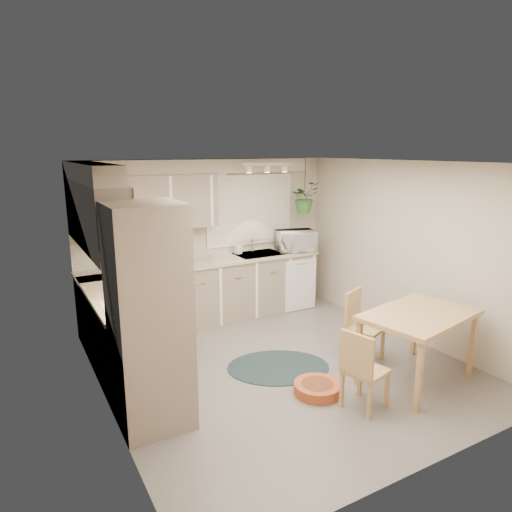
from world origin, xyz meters
name	(u,v)px	position (x,y,z in m)	size (l,w,h in m)	color
floor	(282,366)	(0.00, 0.00, 0.00)	(4.20, 4.20, 0.00)	slate
ceiling	(284,163)	(0.00, 0.00, 2.40)	(4.20, 4.20, 0.00)	silver
wall_back	(209,239)	(0.00, 2.10, 1.20)	(4.00, 0.04, 2.40)	#B6AB96
wall_front	(433,332)	(0.00, -2.10, 1.20)	(4.00, 0.04, 2.40)	#B6AB96
wall_left	(102,297)	(-2.00, 0.00, 1.20)	(0.04, 4.20, 2.40)	#B6AB96
wall_right	(408,251)	(2.00, 0.00, 1.20)	(0.04, 4.20, 2.40)	#B6AB96
base_cab_left	(119,333)	(-1.70, 0.88, 0.45)	(0.60, 1.85, 0.90)	gray
base_cab_back	(206,292)	(-0.20, 1.80, 0.45)	(3.60, 0.60, 0.90)	gray
counter_left	(117,295)	(-1.69, 0.88, 0.92)	(0.64, 1.89, 0.04)	tan
counter_back	(206,262)	(-0.20, 1.79, 0.92)	(3.64, 0.64, 0.04)	tan
oven_stack	(149,318)	(-1.68, -0.38, 1.05)	(0.65, 0.65, 2.10)	gray
wall_oven_face	(183,312)	(-1.35, -0.38, 1.05)	(0.02, 0.56, 0.58)	silver
upper_cab_left	(96,216)	(-1.82, 1.00, 1.83)	(0.35, 2.00, 0.75)	gray
upper_cab_back	(146,203)	(-1.00, 1.93, 1.83)	(2.00, 0.35, 0.75)	gray
soffit_left	(90,172)	(-1.85, 1.00, 2.30)	(0.30, 2.00, 0.20)	#B6AB96
soffit_back	(199,166)	(-0.20, 1.95, 2.30)	(3.60, 0.30, 0.20)	#B6AB96
cooktop	(130,307)	(-1.68, 0.30, 0.94)	(0.52, 0.58, 0.02)	silver
range_hood	(126,265)	(-1.70, 0.30, 1.40)	(0.40, 0.60, 0.14)	silver
window_blinds	(250,210)	(0.70, 2.07, 1.60)	(1.40, 0.02, 1.00)	silver
window_frame	(250,210)	(0.70, 2.08, 1.60)	(1.50, 0.02, 1.10)	white
sink	(259,256)	(0.70, 1.80, 0.90)	(0.70, 0.48, 0.10)	#9C9EA3
dishwasher_front	(301,285)	(1.30, 1.49, 0.42)	(0.58, 0.01, 0.83)	silver
track_light_bar	(267,164)	(0.70, 1.55, 2.33)	(0.80, 0.04, 0.04)	silver
wall_clock	(218,174)	(0.15, 2.07, 2.18)	(0.30, 0.30, 0.03)	#E6AC51
dining_table	(417,347)	(1.13, -1.01, 0.40)	(1.27, 0.84, 0.80)	tan
chair_left	(366,368)	(0.25, -1.15, 0.42)	(0.39, 0.39, 0.84)	tan
chair_back	(366,326)	(0.99, -0.34, 0.43)	(0.40, 0.40, 0.86)	tan
braided_rug	(278,367)	(-0.06, -0.02, 0.01)	(1.22, 0.92, 0.01)	black
pet_bed	(317,389)	(-0.01, -0.73, 0.06)	(0.50, 0.50, 0.12)	#B93E25
microwave	(296,239)	(1.33, 1.70, 1.14)	(0.60, 0.33, 0.41)	silver
soap_bottle	(238,251)	(0.42, 1.95, 0.99)	(0.09, 0.21, 0.10)	silver
hanging_plant	(304,201)	(1.48, 1.70, 1.74)	(0.44, 0.49, 0.38)	#2B5E25
coffee_maker	(143,258)	(-1.12, 1.80, 1.09)	(0.16, 0.20, 0.29)	black
toaster	(167,260)	(-0.78, 1.82, 1.02)	(0.27, 0.15, 0.16)	#9C9EA3
knife_block	(182,255)	(-0.54, 1.85, 1.05)	(0.10, 0.10, 0.23)	tan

